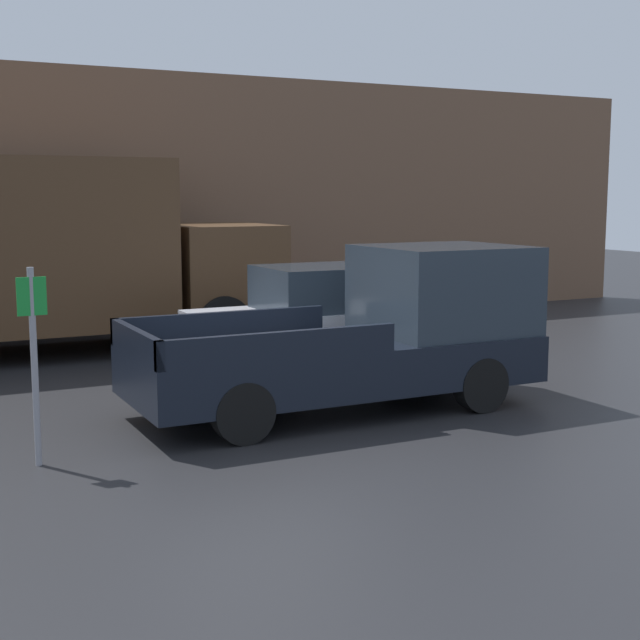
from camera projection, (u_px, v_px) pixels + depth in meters
The scene contains 7 objects.
ground_plane at pixel (260, 427), 10.98m from camera, with size 60.00×60.00×0.00m, color #232326.
building_wall at pixel (94, 201), 18.24m from camera, with size 28.00×0.15×5.41m.
pickup_truck at pixel (376, 334), 11.97m from camera, with size 5.44×2.07×2.15m.
car at pixel (332, 317), 14.56m from camera, with size 4.58×1.86×1.70m.
delivery_truck at pixel (7, 251), 15.45m from camera, with size 8.94×2.57×3.47m.
parking_sign at pixel (34, 354), 9.28m from camera, with size 0.30×0.07×2.11m.
newspaper_box at pixel (276, 297), 20.00m from camera, with size 0.45×0.40×1.10m.
Camera 1 is at (-4.15, -9.87, 2.86)m, focal length 50.00 mm.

